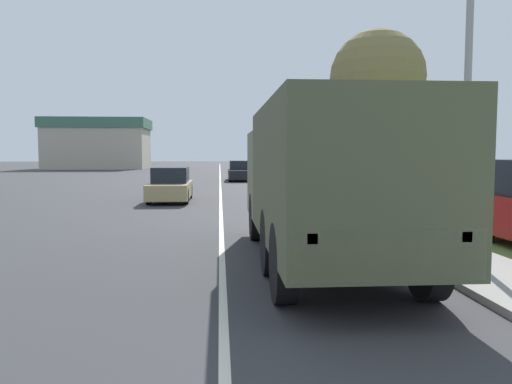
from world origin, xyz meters
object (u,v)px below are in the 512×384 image
at_px(military_truck, 323,178).
at_px(car_nearest_ahead, 171,186).
at_px(car_second_ahead, 240,172).
at_px(lamp_post, 458,46).

height_order(military_truck, car_nearest_ahead, military_truck).
bearing_deg(car_second_ahead, military_truck, -89.21).
xyz_separation_m(car_nearest_ahead, car_second_ahead, (3.66, 16.21, 0.02)).
xyz_separation_m(military_truck, car_nearest_ahead, (-4.06, 12.78, -0.98)).
distance_m(military_truck, lamp_post, 3.65).
distance_m(military_truck, car_second_ahead, 29.02).
relative_size(car_second_ahead, lamp_post, 0.72).
bearing_deg(car_nearest_ahead, lamp_post, -61.79).
xyz_separation_m(military_truck, car_second_ahead, (-0.40, 29.00, -0.96)).
bearing_deg(lamp_post, car_nearest_ahead, 118.21).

